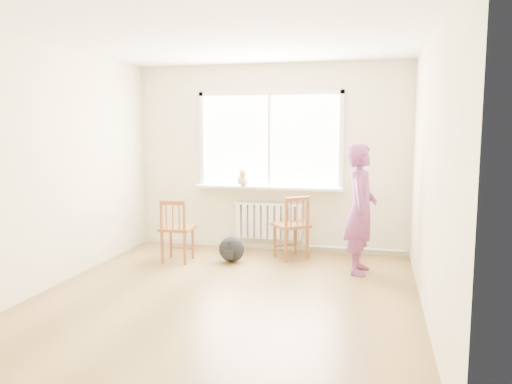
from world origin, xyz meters
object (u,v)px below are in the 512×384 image
Objects in this scene: chair_left at (176,230)px; backpack at (232,249)px; person at (361,209)px; cat at (244,178)px; chair_right at (293,227)px.

chair_left reaches higher than backpack.
chair_left is at bearing 95.02° from person.
cat is 1.21× the size of backpack.
backpack is (0.01, -0.67, -0.89)m from cat.
cat reaches higher than chair_left.
cat is at bearing 69.10° from person.
chair_right reaches higher than backpack.
cat is at bearing -60.39° from chair_right.
chair_right is 0.55× the size of person.
person is 4.62× the size of backpack.
person is at bearing -3.27° from backpack.
chair_left is 0.78m from backpack.
backpack is at bearing -101.24° from cat.
backpack is at bearing -169.16° from chair_left.
backpack is (-0.77, -0.34, -0.27)m from chair_right.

